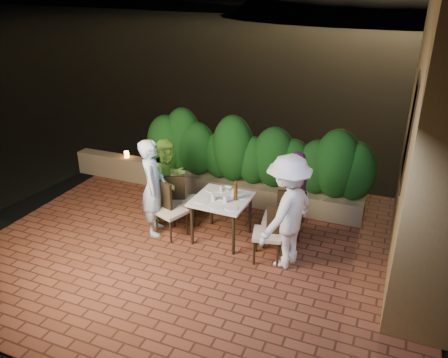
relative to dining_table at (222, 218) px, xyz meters
The scene contains 30 objects.
ground 0.90m from the dining_table, 101.52° to the right, with size 400.00×400.00×0.00m, color black.
terrace_floor 0.56m from the dining_table, 118.70° to the right, with size 7.00×6.00×0.15m, color brown.
window_pane 3.19m from the dining_table, 14.83° to the left, with size 0.08×1.00×1.40m, color black.
window_frame 3.19m from the dining_table, 14.88° to the left, with size 0.06×1.15×1.55m, color black.
planter 1.51m from the dining_table, 88.56° to the left, with size 4.20×0.55×0.40m, color #76684B.
hedge 1.61m from the dining_table, 88.56° to the left, with size 4.00×0.70×1.10m, color #113F12, non-canonical shape.
parapet 3.32m from the dining_table, 153.09° to the left, with size 2.20×0.30×0.50m, color #76684B.
hill 59.39m from the dining_table, 88.22° to the left, with size 52.00×40.00×22.00m, color black.
dining_table is the anchor object (origin of this frame).
plate_nw 0.50m from the dining_table, 139.55° to the right, with size 0.23×0.23×0.01m, color white.
plate_sw 0.51m from the dining_table, 137.18° to the left, with size 0.24×0.24×0.01m, color white.
plate_ne 0.54m from the dining_table, 43.78° to the right, with size 0.22×0.22×0.01m, color white.
plate_se 0.51m from the dining_table, 33.36° to the left, with size 0.23×0.23×0.01m, color white.
plate_centre 0.38m from the dining_table, 90.29° to the left, with size 0.22×0.22×0.01m, color white.
plate_front 0.50m from the dining_table, 79.81° to the right, with size 0.20×0.20×0.01m, color white.
glass_nw 0.46m from the dining_table, 127.67° to the right, with size 0.07×0.07×0.12m, color silver.
glass_sw 0.49m from the dining_table, 114.31° to the left, with size 0.06×0.06×0.11m, color silver.
glass_ne 0.46m from the dining_table, 45.53° to the right, with size 0.07×0.07×0.12m, color silver.
glass_se 0.49m from the dining_table, 53.66° to the left, with size 0.06×0.06×0.11m, color silver.
beer_bottle 0.59m from the dining_table, ahead, with size 0.06×0.06×0.34m, color #4D2C0C, non-canonical shape.
bowl 0.52m from the dining_table, 97.67° to the left, with size 0.16×0.16×0.04m, color white.
chair_left_front 0.86m from the dining_table, 164.41° to the right, with size 0.44×0.44×0.94m, color black, non-canonical shape.
chair_left_back 0.88m from the dining_table, 162.25° to the left, with size 0.41×0.41×0.89m, color black, non-canonical shape.
chair_right_front 0.93m from the dining_table, 18.95° to the right, with size 0.43×0.43×0.93m, color black, non-canonical shape.
chair_right_back 0.92m from the dining_table, 11.96° to the left, with size 0.45×0.45×0.98m, color black, non-canonical shape.
diner_blue 1.25m from the dining_table, 168.96° to the right, with size 0.61×0.40×1.67m, color silver.
diner_green 1.27m from the dining_table, 164.02° to the left, with size 0.73×0.57×1.50m, color #95DF45.
diner_white 1.30m from the dining_table, 14.36° to the right, with size 1.14×0.65×1.76m, color white.
diner_purple 1.26m from the dining_table, 13.86° to the left, with size 0.95×0.40×1.63m, color #692369.
parapet_lamp 3.23m from the dining_table, 152.17° to the left, with size 0.10×0.10×0.14m, color orange.
Camera 1 is at (2.60, -5.04, 3.91)m, focal length 35.00 mm.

